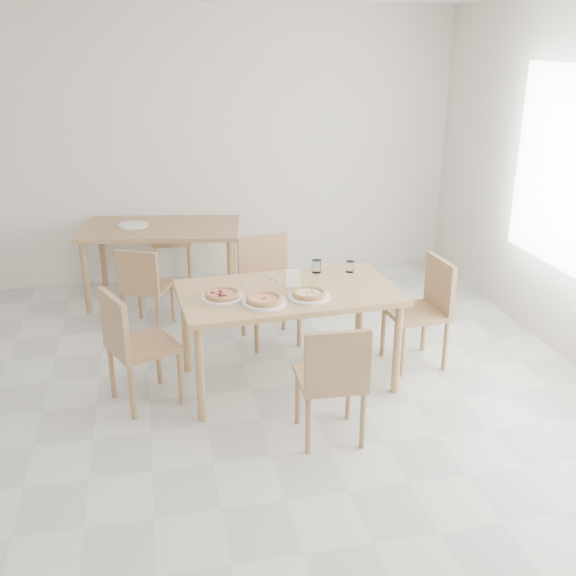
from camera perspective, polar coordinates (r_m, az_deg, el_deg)
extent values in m
plane|color=silver|center=(4.37, -6.35, -14.56)|extent=(7.00, 7.00, 0.00)
plane|color=silver|center=(7.15, -9.85, 11.53)|extent=(6.00, 0.00, 6.00)
cube|color=tan|center=(4.95, 0.00, -0.40)|extent=(1.64, 1.00, 0.04)
cylinder|color=tan|center=(4.63, -7.44, -7.25)|extent=(0.06, 0.06, 0.71)
cylinder|color=tan|center=(5.00, 9.22, -5.11)|extent=(0.06, 0.06, 0.71)
cylinder|color=tan|center=(5.31, -8.67, -3.50)|extent=(0.06, 0.06, 0.71)
cylinder|color=tan|center=(5.64, 6.06, -1.89)|extent=(0.06, 0.06, 0.71)
cube|color=#A47B52|center=(4.40, 3.57, -7.65)|extent=(0.43, 0.43, 0.04)
cube|color=#A47B52|center=(4.14, 4.23, -6.23)|extent=(0.42, 0.06, 0.40)
cylinder|color=#A47B52|center=(4.70, 5.14, -8.82)|extent=(0.04, 0.04, 0.41)
cylinder|color=#A47B52|center=(4.63, 0.82, -9.23)|extent=(0.04, 0.04, 0.41)
cylinder|color=#A47B52|center=(4.41, 6.34, -11.07)|extent=(0.04, 0.04, 0.41)
cylinder|color=#A47B52|center=(4.33, 1.71, -11.56)|extent=(0.04, 0.04, 0.41)
cube|color=#A47B52|center=(5.73, -1.49, -0.33)|extent=(0.50, 0.50, 0.04)
cube|color=#A47B52|center=(5.83, -2.16, 2.47)|extent=(0.44, 0.11, 0.42)
cylinder|color=#A47B52|center=(5.60, -2.67, -3.50)|extent=(0.04, 0.04, 0.43)
cylinder|color=#A47B52|center=(5.71, 0.96, -2.95)|extent=(0.04, 0.04, 0.43)
cylinder|color=#A47B52|center=(5.93, -3.81, -2.08)|extent=(0.04, 0.04, 0.43)
cylinder|color=#A47B52|center=(6.04, -0.36, -1.59)|extent=(0.04, 0.04, 0.43)
cube|color=#A47B52|center=(4.90, -12.14, -4.82)|extent=(0.56, 0.56, 0.04)
cube|color=#A47B52|center=(4.75, -14.49, -2.92)|extent=(0.20, 0.41, 0.41)
cylinder|color=#A47B52|center=(4.92, -9.10, -7.51)|extent=(0.04, 0.04, 0.42)
cylinder|color=#A47B52|center=(5.22, -10.91, -5.89)|extent=(0.04, 0.04, 0.42)
cylinder|color=#A47B52|center=(4.79, -13.08, -8.61)|extent=(0.04, 0.04, 0.42)
cylinder|color=#A47B52|center=(5.10, -14.68, -6.88)|extent=(0.04, 0.04, 0.42)
cube|color=#A47B52|center=(5.43, 10.74, -2.08)|extent=(0.46, 0.46, 0.04)
cube|color=#A47B52|center=(5.44, 12.73, 0.35)|extent=(0.07, 0.43, 0.41)
cylinder|color=#A47B52|center=(5.60, 8.06, -3.76)|extent=(0.04, 0.04, 0.42)
cylinder|color=#A47B52|center=(5.30, 9.65, -5.34)|extent=(0.04, 0.04, 0.42)
cylinder|color=#A47B52|center=(5.75, 11.43, -3.30)|extent=(0.04, 0.04, 0.42)
cylinder|color=#A47B52|center=(5.46, 13.17, -4.80)|extent=(0.04, 0.04, 0.42)
cylinder|color=white|center=(4.70, -2.01, -1.22)|extent=(0.31, 0.31, 0.02)
cylinder|color=white|center=(4.80, 1.80, -0.73)|extent=(0.31, 0.31, 0.02)
cylinder|color=white|center=(4.81, -5.57, -0.79)|extent=(0.31, 0.31, 0.02)
cylinder|color=tan|center=(4.69, -2.02, -1.05)|extent=(0.28, 0.28, 0.01)
torus|color=tan|center=(4.69, -2.02, -0.94)|extent=(0.28, 0.28, 0.03)
cylinder|color=#CD4B24|center=(4.69, -2.02, -0.95)|extent=(0.21, 0.21, 0.01)
ellipsoid|color=#1D5112|center=(4.69, -2.02, -0.87)|extent=(0.05, 0.04, 0.01)
cylinder|color=tan|center=(4.79, 1.80, -0.57)|extent=(0.27, 0.27, 0.01)
torus|color=tan|center=(4.79, 1.80, -0.45)|extent=(0.27, 0.27, 0.03)
cylinder|color=white|center=(4.79, 1.80, -0.46)|extent=(0.20, 0.20, 0.01)
cylinder|color=tan|center=(4.80, -5.57, -0.62)|extent=(0.30, 0.30, 0.01)
torus|color=tan|center=(4.80, -5.58, -0.51)|extent=(0.30, 0.30, 0.03)
cylinder|color=#CD4B24|center=(4.80, -5.58, -0.52)|extent=(0.23, 0.23, 0.01)
cylinder|color=white|center=(5.30, 2.43, 1.85)|extent=(0.08, 0.08, 0.10)
cylinder|color=white|center=(5.33, 5.26, 1.81)|extent=(0.07, 0.07, 0.09)
cube|color=silver|center=(4.98, 0.38, 0.11)|extent=(0.12, 0.06, 0.01)
cube|color=white|center=(4.96, 0.39, 0.85)|extent=(0.11, 0.05, 0.12)
cube|color=silver|center=(5.09, -3.94, 0.44)|extent=(0.03, 0.16, 0.01)
cube|color=silver|center=(5.18, -1.35, 0.85)|extent=(0.08, 0.17, 0.01)
cube|color=#A47B52|center=(6.70, -10.69, 4.97)|extent=(1.63, 1.10, 0.04)
cylinder|color=#A47B52|center=(6.62, -16.75, 0.81)|extent=(0.06, 0.06, 0.71)
cylinder|color=#A47B52|center=(6.41, -4.87, 1.00)|extent=(0.06, 0.06, 0.71)
cylinder|color=#A47B52|center=(7.28, -15.42, 2.75)|extent=(0.06, 0.06, 0.71)
cylinder|color=#A47B52|center=(7.09, -4.63, 2.98)|extent=(0.06, 0.06, 0.71)
cube|color=#A47B52|center=(6.15, -11.83, 0.13)|extent=(0.51, 0.51, 0.04)
cube|color=#A47B52|center=(5.93, -12.67, 1.37)|extent=(0.36, 0.20, 0.37)
cylinder|color=#A47B52|center=(6.30, -9.71, -1.23)|extent=(0.03, 0.03, 0.37)
cylinder|color=#A47B52|center=(6.43, -12.42, -0.96)|extent=(0.03, 0.03, 0.37)
cylinder|color=#A47B52|center=(6.02, -10.91, -2.37)|extent=(0.03, 0.03, 0.37)
cylinder|color=#A47B52|center=(6.16, -13.72, -2.07)|extent=(0.03, 0.03, 0.37)
cube|color=#A47B52|center=(7.41, -9.88, 4.00)|extent=(0.41, 0.41, 0.04)
cube|color=#A47B52|center=(7.53, -10.06, 5.93)|extent=(0.40, 0.04, 0.38)
cylinder|color=#A47B52|center=(7.31, -11.06, 1.89)|extent=(0.03, 0.03, 0.39)
cylinder|color=#A47B52|center=(7.32, -8.35, 2.10)|extent=(0.03, 0.03, 0.39)
cylinder|color=#A47B52|center=(7.63, -11.15, 2.72)|extent=(0.03, 0.03, 0.39)
cylinder|color=#A47B52|center=(7.65, -8.56, 2.91)|extent=(0.03, 0.03, 0.39)
cylinder|color=white|center=(6.77, -12.96, 5.22)|extent=(0.29, 0.29, 0.02)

